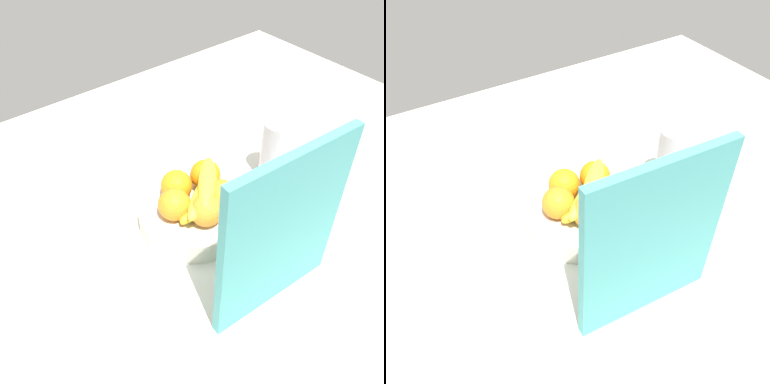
% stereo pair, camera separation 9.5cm
% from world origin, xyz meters
% --- Properties ---
extents(ground_plane, '(1.80, 1.40, 0.03)m').
position_xyz_m(ground_plane, '(0.00, 0.00, -0.01)').
color(ground_plane, silver).
extents(fruit_bowl, '(0.25, 0.25, 0.05)m').
position_xyz_m(fruit_bowl, '(0.04, -0.00, 0.03)').
color(fruit_bowl, beige).
rests_on(fruit_bowl, ground_plane).
extents(orange_front_left, '(0.07, 0.07, 0.07)m').
position_xyz_m(orange_front_left, '(0.05, -0.05, 0.09)').
color(orange_front_left, orange).
rests_on(orange_front_left, fruit_bowl).
extents(orange_front_right, '(0.07, 0.07, 0.07)m').
position_xyz_m(orange_front_right, '(0.09, 0.00, 0.09)').
color(orange_front_right, orange).
rests_on(orange_front_right, fruit_bowl).
extents(orange_center, '(0.07, 0.07, 0.07)m').
position_xyz_m(orange_center, '(0.05, 0.06, 0.09)').
color(orange_center, orange).
rests_on(orange_center, fruit_bowl).
extents(orange_back_left, '(0.07, 0.07, 0.07)m').
position_xyz_m(orange_back_left, '(-0.01, 0.04, 0.09)').
color(orange_back_left, orange).
rests_on(orange_back_left, fruit_bowl).
extents(orange_back_right, '(0.07, 0.07, 0.07)m').
position_xyz_m(orange_back_right, '(-0.03, -0.03, 0.09)').
color(orange_back_right, orange).
rests_on(orange_back_right, fruit_bowl).
extents(banana_bunch, '(0.18, 0.15, 0.08)m').
position_xyz_m(banana_bunch, '(0.02, 0.02, 0.10)').
color(banana_bunch, yellow).
rests_on(banana_bunch, fruit_bowl).
extents(cutting_board, '(0.28, 0.03, 0.36)m').
position_xyz_m(cutting_board, '(0.04, 0.25, 0.18)').
color(cutting_board, teal).
rests_on(cutting_board, ground_plane).
extents(thermos_tumbler, '(0.07, 0.07, 0.17)m').
position_xyz_m(thermos_tumbler, '(-0.23, -0.00, 0.08)').
color(thermos_tumbler, '#BBB8C5').
rests_on(thermos_tumbler, ground_plane).
extents(jar_lid, '(0.06, 0.06, 0.01)m').
position_xyz_m(jar_lid, '(-0.17, -0.11, 0.01)').
color(jar_lid, silver).
rests_on(jar_lid, ground_plane).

